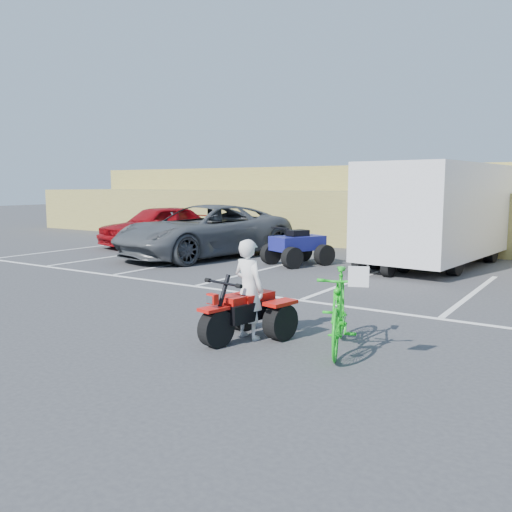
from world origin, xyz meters
The scene contains 11 objects.
ground centered at (0.00, 0.00, 0.00)m, with size 100.00×100.00×0.00m, color #363638.
parking_stripes centered at (0.87, 4.07, 0.00)m, with size 28.00×5.16×0.01m.
grass_embankment centered at (0.00, 15.48, 1.42)m, with size 40.00×8.50×3.10m.
red_trike_atv centered at (0.60, -0.47, 0.00)m, with size 1.07×1.43×0.93m, color red, non-canonical shape.
rider centered at (0.63, -0.32, 0.74)m, with size 0.54×0.35×1.48m, color white.
green_dirt_bike centered at (1.99, -0.13, 0.56)m, with size 0.53×1.86×1.12m, color #14BF19.
grey_pickup centered at (-5.67, 6.46, 0.82)m, with size 2.71×5.88×1.63m, color #46494D.
red_car centered at (-9.01, 7.91, 0.76)m, with size 1.79×4.46×1.52m, color maroon.
cargo_trailer centered at (0.96, 8.74, 1.53)m, with size 3.03×6.27×2.83m.
quad_atv_blue centered at (-2.38, 6.57, 0.00)m, with size 1.27×1.70×1.11m, color navy, non-canonical shape.
quad_atv_green centered at (0.14, 6.49, 0.00)m, with size 1.01×1.35×0.88m, color #185A14, non-canonical shape.
Camera 1 is at (5.03, -6.80, 2.27)m, focal length 38.00 mm.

